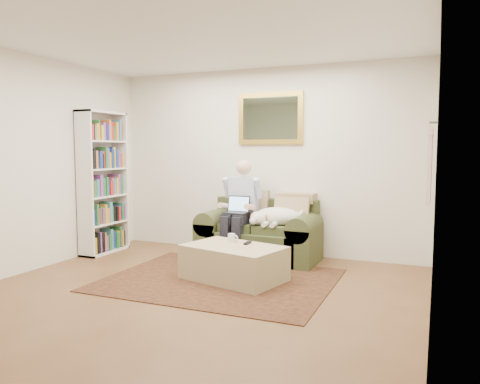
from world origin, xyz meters
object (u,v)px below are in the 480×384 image
Objects in this scene: sofa at (259,239)px; seated_man at (239,210)px; laptop at (237,209)px; bookshelf at (103,183)px; sleeping_dog at (278,216)px; coffee_mug at (231,238)px; ottoman at (234,263)px.

seated_man is (-0.24, -0.14, 0.39)m from sofa.
bookshelf reaches higher than laptop.
sofa is 0.53m from laptop.
sleeping_dog is at bearing 8.83° from bookshelf.
bookshelf is at bearing 168.92° from coffee_mug.
coffee_mug is at bearing -90.83° from sofa.
laptop is (-0.24, -0.21, 0.42)m from sofa.
sofa is 15.79× the size of coffee_mug.
sofa is at bearing 41.02° from laptop.
laptop is at bearing -138.98° from sofa.
bookshelf is (-1.96, -0.26, 0.30)m from laptop.
sofa is at bearing 164.26° from sleeping_dog.
ottoman is at bearing -84.98° from sofa.
bookshelf is (-2.18, 0.43, 0.56)m from coffee_mug.
ottoman is (0.33, -0.93, -0.47)m from seated_man.
sleeping_dog is 0.60× the size of ottoman.
seated_man reaches higher than laptop.
sofa is 2.36m from bookshelf.
coffee_mug reaches higher than ottoman.
sofa is 2.43× the size of sleeping_dog.
seated_man is 13.29× the size of coffee_mug.
ottoman is at bearing -59.40° from coffee_mug.
bookshelf is (-1.96, -0.32, 0.34)m from seated_man.
coffee_mug is at bearing -110.03° from sleeping_dog.
sleeping_dog is at bearing 7.13° from seated_man.
ottoman is at bearing -100.76° from sleeping_dog.
laptop is 1.06m from ottoman.
sofa is 5.15× the size of laptop.
sofa is 0.48m from seated_man.
ottoman is 10.80× the size of coffee_mug.
seated_man is 1.09m from ottoman.
seated_man reaches higher than coffee_mug.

